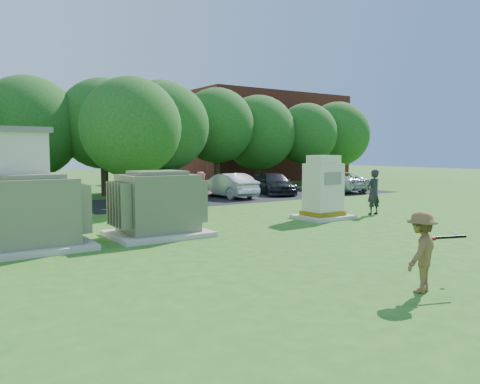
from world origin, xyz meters
TOP-DOWN VIEW (x-y plane):
  - ground at (0.00, 0.00)m, footprint 120.00×120.00m
  - brick_building at (18.00, 27.00)m, footprint 15.00×8.00m
  - parking_strip at (7.00, 13.50)m, footprint 20.00×6.00m
  - transformer_left at (-6.50, 4.50)m, footprint 3.00×2.40m
  - transformer_right at (-2.80, 4.50)m, footprint 3.00×2.40m
  - generator_cabinet at (4.23, 4.38)m, footprint 2.08×1.70m
  - picnic_table at (-0.73, 8.70)m, footprint 1.93×1.44m
  - batter at (-1.07, -3.83)m, footprint 1.13×0.84m
  - person_by_generator at (6.84, 4.07)m, footprint 0.71×0.47m
  - person_at_picnic at (0.29, 7.19)m, footprint 0.98×0.80m
  - car_white at (2.07, 13.69)m, footprint 2.55×3.98m
  - car_silver_a at (5.62, 13.74)m, footprint 1.67×4.35m
  - car_dark at (9.12, 13.88)m, footprint 3.25×4.88m
  - car_silver_b at (13.46, 13.07)m, footprint 2.27×4.87m
  - batting_equipment at (-0.42, -3.90)m, footprint 1.53×0.60m
  - tree_row at (1.75, 18.50)m, footprint 41.30×13.30m

SIDE VIEW (x-z plane):
  - ground at x=0.00m, z-range 0.00..0.00m
  - parking_strip at x=7.00m, z-range 0.00..0.01m
  - picnic_table at x=-0.73m, z-range 0.10..0.93m
  - car_white at x=2.07m, z-range 0.00..1.26m
  - car_dark at x=9.12m, z-range 0.00..1.31m
  - car_silver_b at x=13.46m, z-range 0.00..1.35m
  - car_silver_a at x=5.62m, z-range 0.00..1.41m
  - batter at x=-1.07m, z-range 0.00..1.56m
  - person_at_picnic at x=0.29m, z-range 0.00..1.87m
  - person_by_generator at x=6.84m, z-range 0.00..1.92m
  - transformer_left at x=-6.50m, z-range -0.07..2.00m
  - transformer_right at x=-2.80m, z-range -0.07..2.00m
  - batting_equipment at x=-0.42m, z-range 0.93..1.09m
  - generator_cabinet at x=4.23m, z-range -0.16..2.37m
  - brick_building at x=18.00m, z-range 0.00..8.00m
  - tree_row at x=1.75m, z-range 0.50..7.80m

